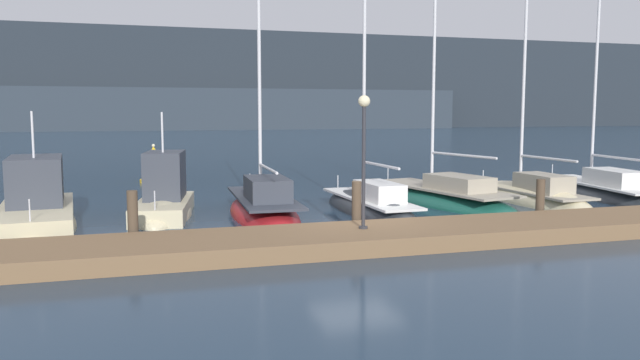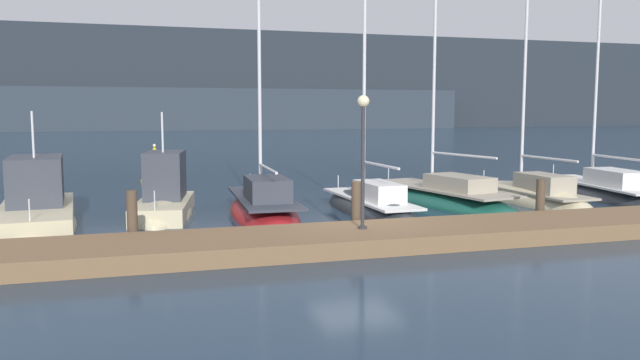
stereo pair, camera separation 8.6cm
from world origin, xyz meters
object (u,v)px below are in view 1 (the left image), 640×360
object	(u,v)px
motorboat_berth_2	(37,216)
sailboat_berth_5	(370,210)
channel_buoy	(154,168)
dock_lamppost	(364,139)
sailboat_berth_7	(529,200)
sailboat_berth_8	(601,194)
sailboat_berth_4	(264,211)
sailboat_berth_6	(443,201)
motorboat_berth_3	(164,206)

from	to	relation	value
motorboat_berth_2	sailboat_berth_5	size ratio (longest dim) A/B	0.77
channel_buoy	dock_lamppost	xyz separation A→B (m)	(4.92, -17.09, 2.15)
sailboat_berth_7	sailboat_berth_8	xyz separation A→B (m)	(3.78, 0.43, 0.05)
sailboat_berth_4	sailboat_berth_6	world-z (taller)	sailboat_berth_6
dock_lamppost	motorboat_berth_3	bearing A→B (deg)	127.80
motorboat_berth_2	channel_buoy	world-z (taller)	motorboat_berth_2
sailboat_berth_4	sailboat_berth_5	xyz separation A→B (m)	(3.73, -0.48, -0.06)
sailboat_berth_7	channel_buoy	xyz separation A→B (m)	(-14.06, 11.53, 0.62)
motorboat_berth_3	sailboat_berth_7	distance (m)	14.09
channel_buoy	motorboat_berth_2	bearing A→B (deg)	-108.41
motorboat_berth_3	channel_buoy	size ratio (longest dim) A/B	2.79
motorboat_berth_3	sailboat_berth_6	world-z (taller)	sailboat_berth_6
sailboat_berth_5	dock_lamppost	world-z (taller)	sailboat_berth_5
sailboat_berth_8	sailboat_berth_7	bearing A→B (deg)	-173.57
motorboat_berth_3	sailboat_berth_5	distance (m)	7.17
motorboat_berth_3	dock_lamppost	distance (m)	8.42
motorboat_berth_2	sailboat_berth_6	world-z (taller)	sailboat_berth_6
motorboat_berth_2	motorboat_berth_3	xyz separation A→B (m)	(3.91, 1.02, 0.01)
sailboat_berth_5	dock_lamppost	size ratio (longest dim) A/B	2.55
motorboat_berth_3	sailboat_berth_7	bearing A→B (deg)	-3.22
sailboat_berth_7	channel_buoy	world-z (taller)	sailboat_berth_7
sailboat_berth_8	dock_lamppost	size ratio (longest dim) A/B	3.62
motorboat_berth_2	motorboat_berth_3	world-z (taller)	motorboat_berth_2
motorboat_berth_3	sailboat_berth_7	world-z (taller)	sailboat_berth_7
motorboat_berth_2	sailboat_berth_6	distance (m)	14.51
sailboat_berth_5	sailboat_berth_8	distance (m)	10.89
sailboat_berth_4	sailboat_berth_8	size ratio (longest dim) A/B	0.90
motorboat_berth_3	dock_lamppost	size ratio (longest dim) A/B	1.52
sailboat_berth_5	sailboat_berth_8	bearing A→B (deg)	5.81
sailboat_berth_4	dock_lamppost	distance (m)	6.23
motorboat_berth_3	sailboat_berth_4	distance (m)	3.43
channel_buoy	motorboat_berth_3	bearing A→B (deg)	-90.02
motorboat_berth_2	sailboat_berth_5	distance (m)	10.94
sailboat_berth_7	sailboat_berth_8	size ratio (longest dim) A/B	0.72
motorboat_berth_2	dock_lamppost	xyz separation A→B (m)	(8.84, -5.33, 2.52)
sailboat_berth_4	sailboat_berth_5	bearing A→B (deg)	-7.35
sailboat_berth_5	channel_buoy	world-z (taller)	sailboat_berth_5
sailboat_berth_6	channel_buoy	world-z (taller)	sailboat_berth_6
sailboat_berth_5	sailboat_berth_6	bearing A→B (deg)	20.01
sailboat_berth_7	dock_lamppost	bearing A→B (deg)	-148.70
motorboat_berth_2	sailboat_berth_7	distance (m)	17.98
sailboat_berth_5	sailboat_berth_7	bearing A→B (deg)	5.48
sailboat_berth_6	dock_lamppost	bearing A→B (deg)	-132.42
motorboat_berth_2	dock_lamppost	world-z (taller)	dock_lamppost
motorboat_berth_3	sailboat_berth_5	size ratio (longest dim) A/B	0.60
sailboat_berth_4	sailboat_berth_7	distance (m)	10.78
motorboat_berth_2	sailboat_berth_7	bearing A→B (deg)	0.73
sailboat_berth_8	channel_buoy	distance (m)	21.02
motorboat_berth_3	sailboat_berth_6	xyz separation A→B (m)	(10.57, -0.17, -0.23)
sailboat_berth_6	sailboat_berth_4	bearing A→B (deg)	-173.63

